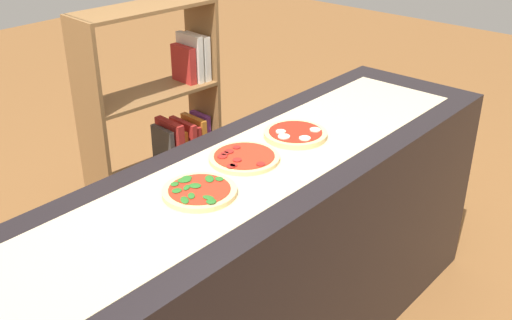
{
  "coord_description": "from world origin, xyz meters",
  "views": [
    {
      "loc": [
        -1.49,
        -1.3,
        1.96
      ],
      "look_at": [
        0.0,
        0.0,
        0.97
      ],
      "focal_mm": 42.87,
      "sensor_mm": 36.0,
      "label": 1
    }
  ],
  "objects_px": {
    "pizza_pepperoni_1": "(244,158)",
    "pizza_mozzarella_2": "(295,134)",
    "bookshelf": "(169,142)",
    "pizza_spinach_0": "(200,192)"
  },
  "relations": [
    {
      "from": "pizza_pepperoni_1",
      "to": "bookshelf",
      "type": "distance_m",
      "value": 1.12
    },
    {
      "from": "pizza_pepperoni_1",
      "to": "bookshelf",
      "type": "relative_size",
      "value": 0.2
    },
    {
      "from": "pizza_pepperoni_1",
      "to": "pizza_spinach_0",
      "type": "bearing_deg",
      "value": -167.95
    },
    {
      "from": "pizza_pepperoni_1",
      "to": "bookshelf",
      "type": "bearing_deg",
      "value": 64.97
    },
    {
      "from": "pizza_spinach_0",
      "to": "bookshelf",
      "type": "bearing_deg",
      "value": 54.23
    },
    {
      "from": "pizza_mozzarella_2",
      "to": "bookshelf",
      "type": "xyz_separation_m",
      "value": [
        0.16,
        0.97,
        -0.38
      ]
    },
    {
      "from": "pizza_spinach_0",
      "to": "pizza_mozzarella_2",
      "type": "relative_size",
      "value": 0.99
    },
    {
      "from": "pizza_pepperoni_1",
      "to": "pizza_mozzarella_2",
      "type": "bearing_deg",
      "value": -3.6
    },
    {
      "from": "pizza_spinach_0",
      "to": "bookshelf",
      "type": "relative_size",
      "value": 0.19
    },
    {
      "from": "pizza_pepperoni_1",
      "to": "bookshelf",
      "type": "height_order",
      "value": "bookshelf"
    }
  ]
}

